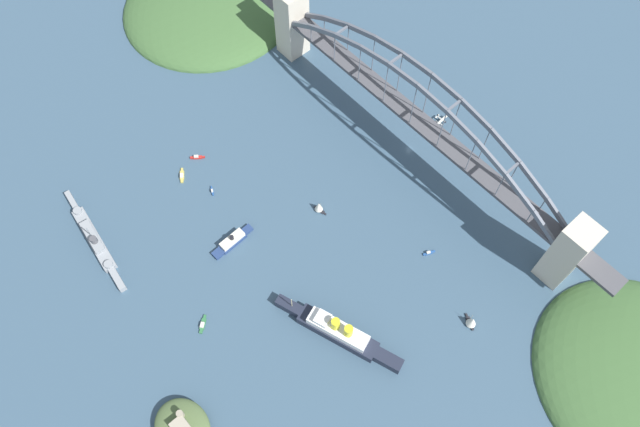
{
  "coord_description": "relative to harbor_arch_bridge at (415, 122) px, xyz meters",
  "views": [
    {
      "loc": [
        -133.15,
        198.47,
        338.1
      ],
      "look_at": [
        0.0,
        79.53,
        8.0
      ],
      "focal_mm": 34.42,
      "sensor_mm": 36.0,
      "label": 1
    }
  ],
  "objects": [
    {
      "name": "ground_plane",
      "position": [
        -0.0,
        -0.0,
        -30.08
      ],
      "size": [
        1400.0,
        1400.0,
        0.0
      ],
      "primitive_type": "plane",
      "color": "#385166"
    },
    {
      "name": "harbor_arch_bridge",
      "position": [
        0.0,
        0.0,
        0.0
      ],
      "size": [
        301.06,
        18.01,
        70.56
      ],
      "color": "beige",
      "rests_on": "ground"
    },
    {
      "name": "headland_east_shore",
      "position": [
        191.73,
        17.7,
        -30.08
      ],
      "size": [
        129.33,
        134.41,
        25.62
      ],
      "color": "#3D6033",
      "rests_on": "ground"
    },
    {
      "name": "ocean_liner",
      "position": [
        -62.03,
        121.09,
        -24.23
      ],
      "size": [
        77.3,
        31.75,
        20.49
      ],
      "color": "#1E2333",
      "rests_on": "ground"
    },
    {
      "name": "naval_cruiser",
      "position": [
        80.1,
        192.13,
        -27.0
      ],
      "size": [
        79.81,
        13.29,
        17.32
      ],
      "color": "gray",
      "rests_on": "ground"
    },
    {
      "name": "harbor_ferry_steamer",
      "position": [
        23.65,
        130.04,
        -27.67
      ],
      "size": [
        7.15,
        29.53,
        7.93
      ],
      "color": "navy",
      "rests_on": "ground"
    },
    {
      "name": "seaplane_taxiing_near_bridge",
      "position": [
        1.34,
        -32.36,
        -27.99
      ],
      "size": [
        8.12,
        10.26,
        4.95
      ],
      "color": "#B7B7B2",
      "rests_on": "ground"
    },
    {
      "name": "small_boat_1",
      "position": [
        83.34,
        125.07,
        -29.18
      ],
      "size": [
        9.76,
        7.66,
        2.48
      ],
      "color": "gold",
      "rests_on": "ground"
    },
    {
      "name": "small_boat_2",
      "position": [
        5.59,
        75.49,
        -25.46
      ],
      "size": [
        9.27,
        5.9,
        9.96
      ],
      "color": "black",
      "rests_on": "ground"
    },
    {
      "name": "small_boat_3",
      "position": [
        -107.65,
        60.57,
        -25.09
      ],
      "size": [
        9.84,
        7.54,
        10.65
      ],
      "color": "black",
      "rests_on": "ground"
    },
    {
      "name": "small_boat_4",
      "position": [
        -6.21,
        174.84,
        -29.25
      ],
      "size": [
        8.24,
        9.49,
        2.33
      ],
      "color": "#2D6B3D",
      "rests_on": "ground"
    },
    {
      "name": "small_boat_5",
      "position": [
        88.35,
        109.27,
        -29.2
      ],
      "size": [
        7.02,
        8.41,
        2.46
      ],
      "color": "#B2231E",
      "rests_on": "ground"
    },
    {
      "name": "small_boat_6",
      "position": [
        -61.24,
        45.82,
        -29.23
      ],
      "size": [
        3.89,
        7.57,
        2.38
      ],
      "color": "#234C8C",
      "rests_on": "ground"
    },
    {
      "name": "small_boat_7",
      "position": [
        61.1,
        117.41,
        -29.23
      ],
      "size": [
        6.66,
        3.82,
        2.3
      ],
      "color": "#234C8C",
      "rests_on": "ground"
    }
  ]
}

